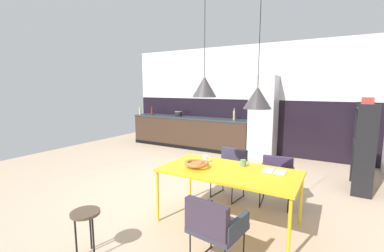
# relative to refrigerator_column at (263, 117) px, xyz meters

# --- Properties ---
(ground_plane) EXTENTS (9.35, 9.35, 0.00)m
(ground_plane) POSITION_rel_refrigerator_column_xyz_m (-0.77, -3.18, -1.05)
(ground_plane) COLOR tan
(back_wall_splashback_dark) EXTENTS (6.94, 0.12, 1.47)m
(back_wall_splashback_dark) POSITION_rel_refrigerator_column_xyz_m (-0.77, 0.36, -0.31)
(back_wall_splashback_dark) COLOR black
(back_wall_splashback_dark) RESTS_ON ground
(back_wall_panel_upper) EXTENTS (6.94, 0.12, 1.47)m
(back_wall_panel_upper) POSITION_rel_refrigerator_column_xyz_m (-0.77, 0.36, 1.16)
(back_wall_panel_upper) COLOR silver
(back_wall_panel_upper) RESTS_ON back_wall_splashback_dark
(kitchen_counter) EXTENTS (3.78, 0.63, 0.92)m
(kitchen_counter) POSITION_rel_refrigerator_column_xyz_m (-2.22, -0.00, -0.59)
(kitchen_counter) COLOR #3A281C
(kitchen_counter) RESTS_ON ground
(refrigerator_column) EXTENTS (0.64, 0.60, 2.09)m
(refrigerator_column) POSITION_rel_refrigerator_column_xyz_m (0.00, 0.00, 0.00)
(refrigerator_column) COLOR #ADAFB2
(refrigerator_column) RESTS_ON ground
(dining_table) EXTENTS (1.75, 0.93, 0.73)m
(dining_table) POSITION_rel_refrigerator_column_xyz_m (0.52, -3.59, -0.36)
(dining_table) COLOR gold
(dining_table) RESTS_ON ground
(armchair_head_of_table) EXTENTS (0.55, 0.54, 0.78)m
(armchair_head_of_table) POSITION_rel_refrigerator_column_xyz_m (0.21, -2.75, -0.55)
(armchair_head_of_table) COLOR #33313F
(armchair_head_of_table) RESTS_ON ground
(armchair_facing_counter) EXTENTS (0.54, 0.53, 0.74)m
(armchair_facing_counter) POSITION_rel_refrigerator_column_xyz_m (0.73, -4.49, -0.56)
(armchair_facing_counter) COLOR #33313F
(armchair_facing_counter) RESTS_ON ground
(armchair_near_window) EXTENTS (0.53, 0.52, 0.72)m
(armchair_near_window) POSITION_rel_refrigerator_column_xyz_m (0.94, -2.66, -0.57)
(armchair_near_window) COLOR #33313F
(armchair_near_window) RESTS_ON ground
(fruit_bowl) EXTENTS (0.33, 0.33, 0.08)m
(fruit_bowl) POSITION_rel_refrigerator_column_xyz_m (0.10, -3.70, -0.26)
(fruit_bowl) COLOR #B2662D
(fruit_bowl) RESTS_ON dining_table
(open_book) EXTENTS (0.28, 0.21, 0.02)m
(open_book) POSITION_rel_refrigerator_column_xyz_m (1.04, -3.36, -0.31)
(open_book) COLOR white
(open_book) RESTS_ON dining_table
(mug_white_ceramic) EXTENTS (0.12, 0.08, 0.09)m
(mug_white_ceramic) POSITION_rel_refrigerator_column_xyz_m (0.63, -3.34, -0.27)
(mug_white_ceramic) COLOR #5B8456
(mug_white_ceramic) RESTS_ON dining_table
(mug_glass_clear) EXTENTS (0.13, 0.08, 0.09)m
(mug_glass_clear) POSITION_rel_refrigerator_column_xyz_m (0.09, -3.40, -0.27)
(mug_glass_clear) COLOR white
(mug_glass_clear) RESTS_ON dining_table
(cooking_pot) EXTENTS (0.22, 0.22, 0.18)m
(cooking_pot) POSITION_rel_refrigerator_column_xyz_m (-2.60, -0.00, -0.05)
(cooking_pot) COLOR black
(cooking_pot) RESTS_ON kitchen_counter
(bottle_oil_tall) EXTENTS (0.07, 0.07, 0.28)m
(bottle_oil_tall) POSITION_rel_refrigerator_column_xyz_m (-3.93, -0.22, -0.01)
(bottle_oil_tall) COLOR tan
(bottle_oil_tall) RESTS_ON kitchen_counter
(bottle_spice_small) EXTENTS (0.07, 0.07, 0.28)m
(bottle_spice_small) POSITION_rel_refrigerator_column_xyz_m (-3.57, -0.07, -0.01)
(bottle_spice_small) COLOR maroon
(bottle_spice_small) RESTS_ON kitchen_counter
(bottle_vinegar_dark) EXTENTS (0.06, 0.06, 0.32)m
(bottle_vinegar_dark) POSITION_rel_refrigerator_column_xyz_m (-0.80, 0.03, 0.01)
(bottle_vinegar_dark) COLOR tan
(bottle_vinegar_dark) RESTS_ON kitchen_counter
(side_stool) EXTENTS (0.30, 0.30, 0.49)m
(side_stool) POSITION_rel_refrigerator_column_xyz_m (-0.53, -4.97, -0.61)
(side_stool) COLOR #4C3D2D
(side_stool) RESTS_ON ground
(open_shelf_unit) EXTENTS (0.30, 0.83, 1.63)m
(open_shelf_unit) POSITION_rel_refrigerator_column_xyz_m (2.11, -1.32, -0.23)
(open_shelf_unit) COLOR black
(open_shelf_unit) RESTS_ON ground
(pendant_lamp_over_table_near) EXTENTS (0.32, 0.32, 1.22)m
(pendant_lamp_over_table_near) POSITION_rel_refrigerator_column_xyz_m (0.17, -3.62, 0.76)
(pendant_lamp_over_table_near) COLOR black
(pendant_lamp_over_table_far) EXTENTS (0.33, 0.33, 1.34)m
(pendant_lamp_over_table_far) POSITION_rel_refrigerator_column_xyz_m (0.87, -3.63, 0.63)
(pendant_lamp_over_table_far) COLOR black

